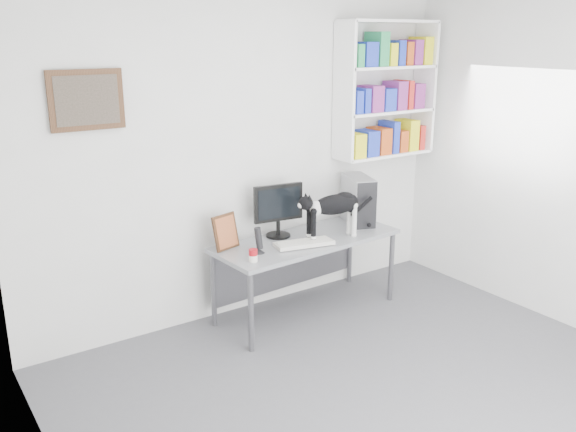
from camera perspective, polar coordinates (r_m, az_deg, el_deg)
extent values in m
cube|color=#4F4F53|center=(4.17, 11.39, -17.69)|extent=(4.00, 4.00, 0.01)
cube|color=silver|center=(5.13, -3.81, 5.52)|extent=(4.00, 0.01, 2.70)
cube|color=silver|center=(2.60, -19.61, -6.65)|extent=(0.01, 4.00, 2.70)
cube|color=white|center=(5.78, 9.17, 11.60)|extent=(1.03, 0.28, 1.24)
cube|color=#4A2D17|center=(4.51, -18.33, 10.26)|extent=(0.52, 0.04, 0.42)
cube|color=gray|center=(5.28, 1.74, -5.60)|extent=(1.67, 0.74, 0.68)
cube|color=black|center=(5.14, -0.94, 0.55)|extent=(0.46, 0.27, 0.47)
cube|color=beige|center=(4.98, 1.50, -2.57)|extent=(0.51, 0.29, 0.04)
cube|color=#ABABAF|center=(5.56, 6.57, 1.51)|extent=(0.33, 0.47, 0.43)
cylinder|color=black|center=(4.79, -2.77, -2.24)|extent=(0.12, 0.12, 0.22)
cube|color=#4A2D17|center=(4.90, -5.87, -1.42)|extent=(0.25, 0.15, 0.29)
cylinder|color=#A80E16|center=(4.64, -3.28, -3.70)|extent=(0.08, 0.08, 0.10)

